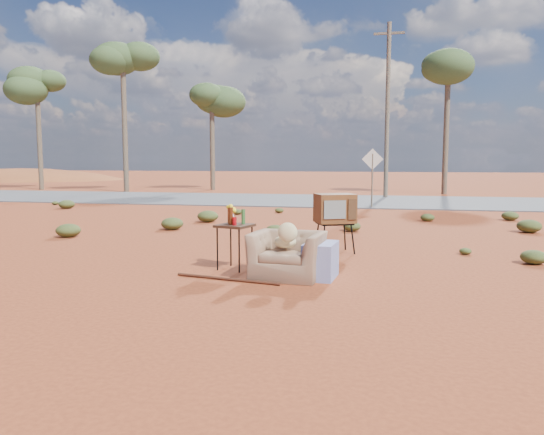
# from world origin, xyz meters

# --- Properties ---
(ground) EXTENTS (140.00, 140.00, 0.00)m
(ground) POSITION_xyz_m (0.00, 0.00, 0.00)
(ground) COLOR #953F1D
(ground) RESTS_ON ground
(highway) EXTENTS (140.00, 7.00, 0.04)m
(highway) POSITION_xyz_m (0.00, 15.00, 0.02)
(highway) COLOR #565659
(highway) RESTS_ON ground
(dirt_mound) EXTENTS (26.00, 18.00, 2.00)m
(dirt_mound) POSITION_xyz_m (-30.00, 34.00, 0.00)
(dirt_mound) COLOR #9C5225
(dirt_mound) RESTS_ON ground
(armchair) EXTENTS (1.31, 0.81, 0.93)m
(armchair) POSITION_xyz_m (0.63, -0.09, 0.43)
(armchair) COLOR #815F46
(armchair) RESTS_ON ground
(tv_unit) EXTENTS (0.87, 0.79, 1.14)m
(tv_unit) POSITION_xyz_m (1.04, 2.20, 0.84)
(tv_unit) COLOR black
(tv_unit) RESTS_ON ground
(side_table) EXTENTS (0.63, 0.63, 1.04)m
(side_table) POSITION_xyz_m (-0.44, 0.35, 0.76)
(side_table) COLOR #3A2215
(side_table) RESTS_ON ground
(rusty_bar) EXTENTS (1.68, 0.38, 0.05)m
(rusty_bar) POSITION_xyz_m (-0.30, -0.51, 0.02)
(rusty_bar) COLOR #512515
(rusty_bar) RESTS_ON ground
(road_sign) EXTENTS (0.78, 0.06, 2.19)m
(road_sign) POSITION_xyz_m (1.50, 12.00, 1.50)
(road_sign) COLOR brown
(road_sign) RESTS_ON ground
(eucalyptus_far_left) EXTENTS (3.20, 3.20, 7.10)m
(eucalyptus_far_left) POSITION_xyz_m (-18.00, 20.00, 5.94)
(eucalyptus_far_left) COLOR brown
(eucalyptus_far_left) RESTS_ON ground
(eucalyptus_left) EXTENTS (3.20, 3.20, 8.10)m
(eucalyptus_left) POSITION_xyz_m (-12.00, 19.00, 6.92)
(eucalyptus_left) COLOR brown
(eucalyptus_left) RESTS_ON ground
(eucalyptus_near_left) EXTENTS (3.20, 3.20, 6.60)m
(eucalyptus_near_left) POSITION_xyz_m (-8.00, 22.00, 5.45)
(eucalyptus_near_left) COLOR brown
(eucalyptus_near_left) RESTS_ON ground
(eucalyptus_center) EXTENTS (3.20, 3.20, 7.60)m
(eucalyptus_center) POSITION_xyz_m (5.00, 21.00, 6.43)
(eucalyptus_center) COLOR brown
(eucalyptus_center) RESTS_ON ground
(utility_pole_center) EXTENTS (1.40, 0.20, 8.00)m
(utility_pole_center) POSITION_xyz_m (2.00, 17.50, 4.15)
(utility_pole_center) COLOR brown
(utility_pole_center) RESTS_ON ground
(scrub_patch) EXTENTS (17.49, 8.07, 0.33)m
(scrub_patch) POSITION_xyz_m (-0.82, 4.41, 0.14)
(scrub_patch) COLOR #4B5525
(scrub_patch) RESTS_ON ground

